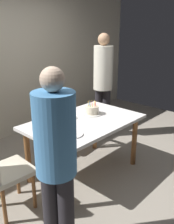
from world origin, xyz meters
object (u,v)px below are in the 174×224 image
plate_far_side (69,118)px  chair_spindle_back (56,122)px  person_guest (103,80)px  plate_near_celebrant (73,134)px  chair_upholstered (0,168)px  birthday_cake (92,110)px  person_celebrant (56,157)px  dining_table (84,128)px

plate_far_side → chair_spindle_back: (0.26, 0.58, -0.29)m
plate_far_side → person_guest: 1.25m
plate_near_celebrant → plate_far_side: size_ratio=1.00×
plate_far_side → chair_spindle_back: size_ratio=0.23×
plate_far_side → chair_upholstered: size_ratio=0.23×
plate_near_celebrant → person_guest: person_guest is taller
plate_near_celebrant → person_guest: 1.71m
birthday_cake → plate_near_celebrant: birthday_cake is taller
chair_spindle_back → person_celebrant: 1.96m
plate_near_celebrant → plate_far_side: bearing=51.9°
chair_upholstered → person_celebrant: 0.87m
plate_near_celebrant → person_celebrant: (-0.63, -0.47, 0.16)m
chair_spindle_back → dining_table: bearing=-103.7°
dining_table → plate_far_side: (-0.07, 0.21, 0.10)m
dining_table → person_guest: (1.09, 0.59, 0.36)m
chair_spindle_back → birthday_cake: bearing=-85.7°
dining_table → chair_upholstered: size_ratio=1.53×
dining_table → plate_far_side: size_ratio=6.61×
plate_far_side → person_celebrant: size_ratio=0.14×
birthday_cake → plate_far_side: bearing=159.7°
chair_upholstered → dining_table: bearing=-5.4°
dining_table → plate_near_celebrant: plate_near_celebrant is taller
chair_spindle_back → person_celebrant: (-1.22, -1.46, 0.46)m
plate_far_side → chair_upholstered: 1.07m
person_guest → plate_far_side: bearing=-161.8°
dining_table → plate_near_celebrant: size_ratio=6.61×
birthday_cake → chair_spindle_back: size_ratio=0.29×
person_celebrant → person_guest: size_ratio=0.91×
person_guest → person_celebrant: bearing=-149.2°
dining_table → plate_far_side: plate_far_side is taller
plate_far_side → chair_upholstered: chair_upholstered is taller
person_guest → chair_upholstered: bearing=-167.6°
plate_far_side → person_guest: (1.16, 0.38, 0.26)m
plate_far_side → person_guest: size_ratio=0.12×
dining_table → birthday_cake: size_ratio=5.19×
dining_table → chair_spindle_back: (0.19, 0.79, -0.19)m
chair_spindle_back → chair_upholstered: bearing=-152.5°
birthday_cake → person_celebrant: 1.49m
chair_upholstered → person_guest: bearing=12.4°
plate_near_celebrant → chair_upholstered: bearing=156.3°
chair_spindle_back → person_guest: person_guest is taller
plate_far_side → person_celebrant: (-0.96, -0.88, 0.16)m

